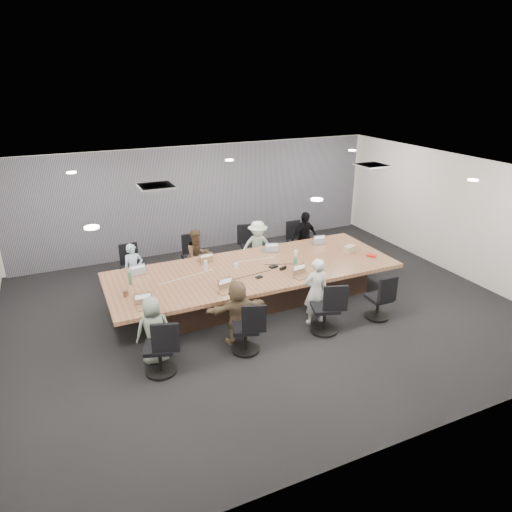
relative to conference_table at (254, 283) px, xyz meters
name	(u,v)px	position (x,y,z in m)	size (l,w,h in m)	color
floor	(264,310)	(0.00, -0.50, -0.40)	(10.00, 8.00, 0.00)	black
ceiling	(265,175)	(0.00, -0.50, 2.40)	(10.00, 8.00, 0.00)	white
wall_back	(201,198)	(0.00, 3.50, 1.00)	(10.00, 2.80, 0.00)	silver
wall_front	(407,354)	(0.00, -4.50, 1.00)	(10.00, 2.80, 0.00)	silver
wall_right	(456,215)	(5.00, -0.50, 1.00)	(8.00, 2.80, 0.00)	silver
curtain	(202,199)	(0.00, 3.42, 1.00)	(9.80, 0.04, 2.80)	slate
conference_table	(254,283)	(0.00, 0.00, 0.00)	(6.00, 2.20, 0.74)	#312018
chair_0	(132,272)	(-2.24, 1.70, -0.02)	(0.52, 0.52, 0.77)	black
chair_1	(194,261)	(-0.80, 1.70, 0.00)	(0.55, 0.55, 0.81)	black
chair_2	(252,250)	(0.70, 1.70, 0.04)	(0.59, 0.59, 0.87)	black
chair_3	(297,245)	(1.98, 1.70, -0.04)	(0.49, 0.49, 0.73)	black
chair_4	(160,351)	(-2.41, -1.70, 0.00)	(0.54, 0.54, 0.79)	black
chair_5	(245,332)	(-0.92, -1.70, -0.02)	(0.51, 0.51, 0.76)	black
chair_6	(325,312)	(0.68, -1.70, 0.01)	(0.56, 0.56, 0.83)	black
chair_7	(378,301)	(1.91, -1.70, -0.04)	(0.49, 0.49, 0.73)	black
person_0	(134,269)	(-2.24, 1.35, 0.17)	(0.42, 0.28, 1.15)	#A5C2DA
laptop_0	(138,272)	(-2.24, 0.80, 0.35)	(0.32, 0.22, 0.02)	#B2B2B7
person_1	(198,256)	(-0.80, 1.35, 0.24)	(0.62, 0.48, 1.28)	#483724
laptop_1	(205,260)	(-0.80, 0.80, 0.35)	(0.30, 0.20, 0.02)	#8C6647
person_2	(258,247)	(0.70, 1.35, 0.24)	(0.83, 0.48, 1.28)	#B4D0B8
laptop_2	(268,250)	(0.70, 0.80, 0.35)	(0.31, 0.21, 0.02)	#B2B2B7
person_3	(304,238)	(1.98, 1.35, 0.27)	(0.79, 0.33, 1.35)	black
laptop_3	(316,242)	(1.98, 0.80, 0.35)	(0.29, 0.20, 0.02)	#B2B2B7
person_4	(154,330)	(-2.41, -1.35, 0.19)	(0.58, 0.38, 1.19)	gray
laptop_4	(146,307)	(-2.41, -0.80, 0.35)	(0.30, 0.21, 0.02)	#8C6647
person_5	(237,312)	(-0.92, -1.35, 0.20)	(1.11, 0.35, 1.20)	brown
laptop_5	(226,292)	(-0.92, -0.80, 0.35)	(0.29, 0.20, 0.02)	#8C6647
person_6	(316,291)	(0.68, -1.35, 0.27)	(0.49, 0.32, 1.34)	silver
laptop_6	(301,277)	(0.68, -0.80, 0.35)	(0.30, 0.21, 0.02)	#8C6647
bottle_green_left	(130,278)	(-2.48, 0.27, 0.47)	(0.07, 0.07, 0.26)	#37764C
bottle_green_right	(295,264)	(0.74, -0.44, 0.47)	(0.08, 0.08, 0.27)	#37764C
bottle_clear	(206,266)	(-0.97, 0.25, 0.46)	(0.07, 0.07, 0.24)	silver
cup_white_far	(236,266)	(-0.34, 0.15, 0.39)	(0.08, 0.08, 0.10)	white
cup_white_near	(296,253)	(1.15, 0.28, 0.39)	(0.09, 0.09, 0.11)	white
mug_brown	(126,293)	(-2.65, -0.20, 0.39)	(0.09, 0.09, 0.11)	brown
mic_left	(259,277)	(-0.10, -0.47, 0.35)	(0.13, 0.09, 0.03)	black
mic_right	(273,267)	(0.39, -0.13, 0.36)	(0.17, 0.11, 0.03)	black
stapler	(283,268)	(0.52, -0.31, 0.37)	(0.17, 0.04, 0.06)	black
canvas_bag	(349,249)	(2.35, -0.05, 0.41)	(0.27, 0.17, 0.15)	tan
snack_packet	(371,255)	(2.64, -0.48, 0.36)	(0.20, 0.13, 0.04)	red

